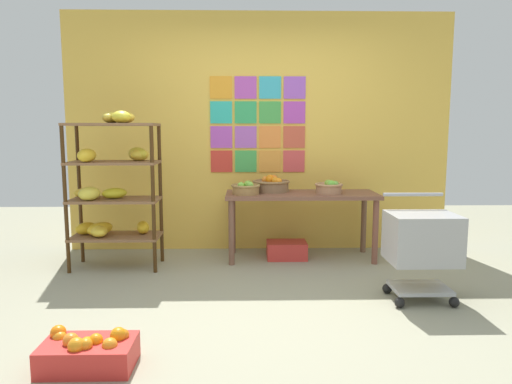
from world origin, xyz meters
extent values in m
plane|color=gray|center=(0.00, 0.00, 0.00)|extent=(9.54, 9.54, 0.00)
cube|color=#E8B847|center=(0.00, 1.80, 1.31)|extent=(4.25, 0.06, 2.62)
cube|color=orange|center=(-0.42, 1.77, 1.81)|extent=(0.24, 0.01, 0.24)
cube|color=#AD47AF|center=(-0.15, 1.77, 1.81)|extent=(0.24, 0.01, 0.24)
cube|color=#35AABF|center=(0.12, 1.77, 1.81)|extent=(0.24, 0.01, 0.24)
cube|color=#9851C0|center=(0.39, 1.77, 1.81)|extent=(0.24, 0.01, 0.24)
cube|color=#2BB4A4|center=(-0.42, 1.77, 1.54)|extent=(0.24, 0.01, 0.24)
cube|color=#31A55D|center=(-0.15, 1.77, 1.54)|extent=(0.24, 0.01, 0.24)
cube|color=green|center=(0.12, 1.77, 1.54)|extent=(0.24, 0.01, 0.24)
cube|color=#AC42AF|center=(0.39, 1.77, 1.54)|extent=(0.24, 0.01, 0.24)
cube|color=#AC49BA|center=(-0.42, 1.77, 1.27)|extent=(0.24, 0.01, 0.24)
cube|color=#A457BA|center=(-0.15, 1.77, 1.27)|extent=(0.24, 0.01, 0.24)
cube|color=orange|center=(0.12, 1.77, 1.27)|extent=(0.24, 0.01, 0.24)
cube|color=#C94F38|center=(0.39, 1.77, 1.27)|extent=(0.24, 0.01, 0.24)
cube|color=red|center=(-0.42, 1.77, 1.00)|extent=(0.24, 0.01, 0.24)
cube|color=green|center=(-0.15, 1.77, 1.00)|extent=(0.24, 0.01, 0.24)
cube|color=orange|center=(0.12, 1.77, 1.00)|extent=(0.24, 0.01, 0.24)
cube|color=#D04544|center=(0.39, 1.77, 1.00)|extent=(0.24, 0.01, 0.24)
cylinder|color=#41270F|center=(-1.83, 0.89, 0.71)|extent=(0.04, 0.04, 1.41)
cylinder|color=#41270F|center=(-1.02, 0.89, 0.71)|extent=(0.04, 0.04, 1.41)
cylinder|color=#41270F|center=(-1.83, 1.27, 0.71)|extent=(0.04, 0.04, 1.41)
cylinder|color=#41270F|center=(-1.02, 1.27, 0.71)|extent=(0.04, 0.04, 1.41)
cube|color=brown|center=(-1.42, 1.08, 0.31)|extent=(0.85, 0.42, 0.03)
ellipsoid|color=yellow|center=(-1.58, 1.08, 0.38)|extent=(0.27, 0.30, 0.13)
ellipsoid|color=yellow|center=(-1.73, 1.12, 0.38)|extent=(0.24, 0.24, 0.12)
ellipsoid|color=yellow|center=(-1.18, 1.15, 0.38)|extent=(0.18, 0.24, 0.12)
ellipsoid|color=yellow|center=(-1.59, 1.03, 0.38)|extent=(0.29, 0.34, 0.11)
cube|color=brown|center=(-1.42, 1.08, 0.67)|extent=(0.85, 0.42, 0.02)
ellipsoid|color=yellow|center=(-1.71, 1.14, 0.73)|extent=(0.28, 0.22, 0.10)
ellipsoid|color=gold|center=(-1.63, 0.96, 0.75)|extent=(0.26, 0.25, 0.13)
ellipsoid|color=yellow|center=(-1.43, 1.10, 0.74)|extent=(0.29, 0.26, 0.10)
cube|color=brown|center=(-1.42, 1.08, 1.03)|extent=(0.85, 0.42, 0.02)
ellipsoid|color=yellow|center=(-1.21, 1.18, 1.11)|extent=(0.27, 0.27, 0.13)
ellipsoid|color=yellow|center=(-1.19, 1.16, 1.10)|extent=(0.23, 0.26, 0.11)
ellipsoid|color=yellow|center=(-1.63, 0.96, 1.11)|extent=(0.17, 0.27, 0.13)
cube|color=brown|center=(-1.42, 1.08, 1.40)|extent=(0.85, 0.42, 0.02)
ellipsoid|color=yellow|center=(-1.33, 1.14, 1.47)|extent=(0.31, 0.28, 0.11)
ellipsoid|color=gold|center=(-1.45, 1.17, 1.47)|extent=(0.18, 0.29, 0.11)
ellipsoid|color=yellow|center=(-1.32, 1.05, 1.47)|extent=(0.25, 0.28, 0.12)
cube|color=brown|center=(0.43, 1.36, 0.68)|extent=(1.57, 0.59, 0.04)
cylinder|color=brown|center=(-0.29, 1.13, 0.33)|extent=(0.06, 0.06, 0.66)
cylinder|color=brown|center=(1.15, 1.13, 0.33)|extent=(0.06, 0.06, 0.66)
cylinder|color=brown|center=(-0.29, 1.59, 0.33)|extent=(0.06, 0.06, 0.66)
cylinder|color=brown|center=(1.15, 1.59, 0.33)|extent=(0.06, 0.06, 0.66)
cylinder|color=#AD7B58|center=(0.71, 1.31, 0.74)|extent=(0.26, 0.26, 0.09)
torus|color=tan|center=(0.71, 1.31, 0.79)|extent=(0.29, 0.29, 0.03)
sphere|color=#75B543|center=(0.76, 1.25, 0.80)|extent=(0.07, 0.07, 0.07)
sphere|color=#68BC38|center=(0.72, 1.24, 0.80)|extent=(0.08, 0.08, 0.08)
sphere|color=#78B23C|center=(0.70, 1.25, 0.80)|extent=(0.07, 0.07, 0.07)
sphere|color=#73AB35|center=(0.70, 1.31, 0.80)|extent=(0.07, 0.07, 0.07)
sphere|color=#76B239|center=(0.73, 1.30, 0.80)|extent=(0.07, 0.07, 0.07)
cylinder|color=olive|center=(0.12, 1.47, 0.75)|extent=(0.37, 0.37, 0.11)
torus|color=olive|center=(0.12, 1.47, 0.80)|extent=(0.40, 0.40, 0.03)
sphere|color=orange|center=(0.15, 1.52, 0.82)|extent=(0.10, 0.10, 0.10)
sphere|color=orange|center=(0.06, 1.51, 0.82)|extent=(0.08, 0.08, 0.08)
sphere|color=orange|center=(0.14, 1.50, 0.82)|extent=(0.07, 0.07, 0.07)
sphere|color=orange|center=(0.19, 1.36, 0.82)|extent=(0.07, 0.07, 0.07)
sphere|color=orange|center=(0.16, 1.42, 0.82)|extent=(0.08, 0.08, 0.08)
sphere|color=orange|center=(0.11, 1.48, 0.83)|extent=(0.10, 0.10, 0.10)
cylinder|color=olive|center=(-0.15, 1.26, 0.74)|extent=(0.27, 0.27, 0.09)
torus|color=olive|center=(-0.15, 1.26, 0.79)|extent=(0.30, 0.30, 0.02)
sphere|color=#76BA3F|center=(-0.11, 1.21, 0.80)|extent=(0.07, 0.07, 0.07)
sphere|color=#7CC43F|center=(-0.20, 1.22, 0.79)|extent=(0.07, 0.07, 0.07)
sphere|color=#7EB63C|center=(-0.13, 1.25, 0.80)|extent=(0.09, 0.09, 0.09)
cube|color=red|center=(0.28, 1.36, 0.09)|extent=(0.42, 0.30, 0.18)
cube|color=red|center=(-1.05, -0.91, 0.08)|extent=(0.52, 0.31, 0.15)
sphere|color=orange|center=(-1.23, -0.85, 0.15)|extent=(0.08, 0.08, 0.08)
sphere|color=orange|center=(-1.05, -0.96, 0.16)|extent=(0.08, 0.08, 0.08)
sphere|color=orange|center=(-1.00, -0.91, 0.16)|extent=(0.08, 0.08, 0.08)
sphere|color=orange|center=(-1.05, -0.93, 0.15)|extent=(0.08, 0.08, 0.08)
sphere|color=orange|center=(-0.91, -0.96, 0.16)|extent=(0.09, 0.09, 0.09)
sphere|color=orange|center=(-1.14, -0.90, 0.15)|extent=(0.08, 0.08, 0.08)
sphere|color=orange|center=(-0.86, -0.85, 0.17)|extent=(0.07, 0.07, 0.07)
sphere|color=orange|center=(-0.89, -0.86, 0.17)|extent=(0.09, 0.09, 0.09)
sphere|color=orange|center=(-1.04, -0.98, 0.17)|extent=(0.07, 0.07, 0.07)
sphere|color=orange|center=(-1.14, -0.93, 0.17)|extent=(0.09, 0.09, 0.09)
sphere|color=orange|center=(-1.08, -0.99, 0.17)|extent=(0.09, 0.09, 0.09)
sphere|color=orange|center=(-1.25, -0.82, 0.17)|extent=(0.09, 0.09, 0.09)
sphere|color=black|center=(1.02, -0.05, 0.04)|extent=(0.08, 0.08, 0.08)
sphere|color=black|center=(1.44, -0.05, 0.04)|extent=(0.08, 0.08, 0.08)
sphere|color=black|center=(1.02, 0.27, 0.04)|extent=(0.08, 0.08, 0.08)
sphere|color=black|center=(1.44, 0.27, 0.04)|extent=(0.08, 0.08, 0.08)
cube|color=#A5A8AD|center=(1.23, 0.11, 0.10)|extent=(0.44, 0.34, 0.03)
cube|color=#9C9DA0|center=(1.23, 0.11, 0.51)|extent=(0.52, 0.42, 0.38)
cylinder|color=#9C9DA0|center=(1.23, 0.35, 0.82)|extent=(0.49, 0.03, 0.03)
camera|label=1|loc=(-0.15, -3.44, 1.35)|focal=32.75mm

